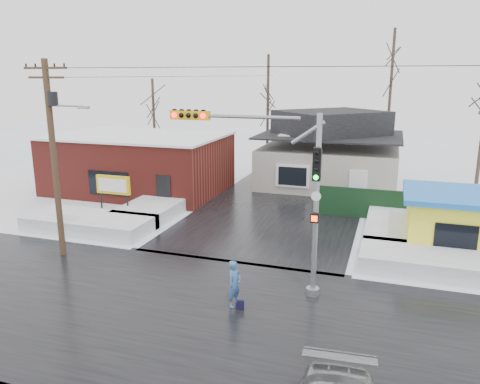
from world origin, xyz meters
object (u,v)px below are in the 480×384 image
(traffic_signal, at_px, (275,179))
(utility_pole, at_px, (54,148))
(kiosk, at_px, (451,221))
(marquee_sign, at_px, (113,186))
(pedestrian, at_px, (234,284))

(traffic_signal, xyz_separation_m, utility_pole, (-10.36, 0.53, 0.57))
(traffic_signal, height_order, kiosk, traffic_signal)
(traffic_signal, bearing_deg, utility_pole, 177.05)
(marquee_sign, bearing_deg, utility_pole, -79.87)
(traffic_signal, distance_m, kiosk, 10.43)
(kiosk, bearing_deg, traffic_signal, -135.16)
(kiosk, height_order, pedestrian, kiosk)
(traffic_signal, relative_size, utility_pole, 0.78)
(marquee_sign, xyz_separation_m, kiosk, (18.50, 0.50, -0.46))
(utility_pole, bearing_deg, marquee_sign, 100.13)
(kiosk, xyz_separation_m, pedestrian, (-8.09, -8.80, -0.58))
(utility_pole, relative_size, marquee_sign, 3.53)
(traffic_signal, relative_size, pedestrian, 3.96)
(traffic_signal, distance_m, utility_pole, 10.39)
(utility_pole, bearing_deg, traffic_signal, -2.95)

